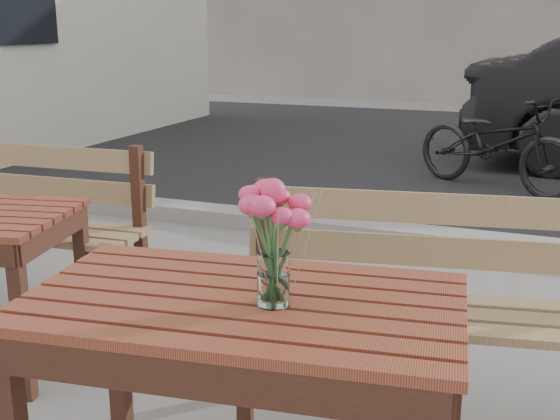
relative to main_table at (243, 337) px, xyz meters
name	(u,v)px	position (x,y,z in m)	size (l,w,h in m)	color
street	(488,184)	(0.25, 5.15, -0.61)	(30.00, 8.12, 0.12)	black
main_table	(243,337)	(0.00, 0.00, 0.00)	(1.33, 0.88, 0.77)	#5A2217
main_bench	(440,282)	(0.44, 0.84, -0.07)	(1.59, 0.73, 0.95)	olive
main_vase	(273,228)	(0.10, -0.02, 0.35)	(0.20, 0.20, 0.36)	white
second_bench	(17,206)	(-1.88, 1.19, -0.07)	(1.55, 0.54, 0.95)	olive
bicycle	(496,143)	(0.30, 5.08, -0.20)	(0.59, 1.70, 0.89)	black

